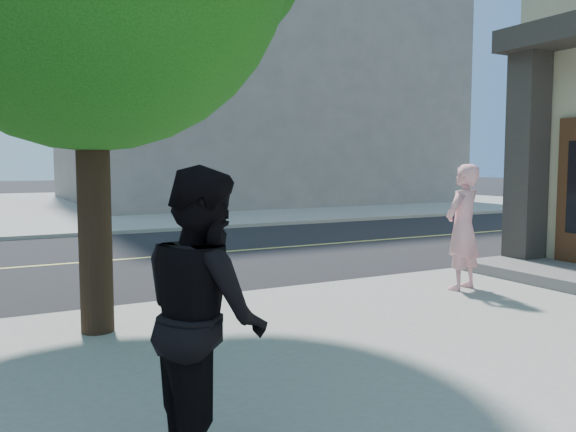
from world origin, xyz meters
TOP-DOWN VIEW (x-y plane):
  - sidewalk_ne at (13.50, 21.50)m, footprint 29.00×25.00m
  - filler_ne at (14.00, 22.00)m, footprint 18.00×16.00m
  - man_on_phone at (7.23, -1.42)m, footprint 0.79×0.63m
  - pedestrian at (2.01, -4.48)m, footprint 0.74×0.94m

SIDE VIEW (x-z plane):
  - sidewalk_ne at x=13.50m, z-range 0.00..0.12m
  - pedestrian at x=2.01m, z-range 0.12..2.02m
  - man_on_phone at x=7.23m, z-range 0.12..2.02m
  - filler_ne at x=14.00m, z-range 0.12..14.12m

